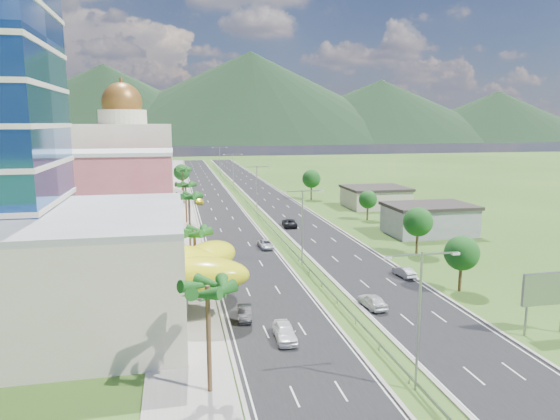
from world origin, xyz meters
TOP-DOWN VIEW (x-y plane):
  - ground at (0.00, 0.00)m, footprint 500.00×500.00m
  - road_left at (-7.50, 90.00)m, footprint 11.00×260.00m
  - road_right at (7.50, 90.00)m, footprint 11.00×260.00m
  - sidewalk_left at (-17.00, 90.00)m, footprint 7.00×260.00m
  - median_guardrail at (0.00, 71.99)m, footprint 0.10×216.06m
  - streetlight_median_a at (0.00, -25.00)m, footprint 6.04×0.25m
  - streetlight_median_b at (0.00, 10.00)m, footprint 6.04×0.25m
  - streetlight_median_c at (0.00, 50.00)m, footprint 6.04×0.25m
  - streetlight_median_d at (0.00, 95.00)m, footprint 6.04×0.25m
  - streetlight_median_e at (0.00, 140.00)m, footprint 6.04×0.25m
  - mall_podium at (-32.00, -6.00)m, footprint 30.00×24.00m
  - lime_canopy at (-20.00, -4.00)m, footprint 18.00×15.00m
  - pink_shophouse at (-28.00, 32.00)m, footprint 20.00×15.00m
  - domed_building at (-28.00, 55.00)m, footprint 20.00×20.00m
  - midrise_grey at (-27.00, 80.00)m, footprint 16.00×15.00m
  - midrise_beige at (-27.00, 102.00)m, footprint 16.00×15.00m
  - midrise_white at (-27.00, 125.00)m, footprint 16.00×15.00m
  - billboard at (17.00, -18.00)m, footprint 5.20×0.35m
  - shed_near at (28.00, 25.00)m, footprint 15.00×10.00m
  - shed_far at (30.00, 55.00)m, footprint 14.00×12.00m
  - palm_tree_a at (-15.50, -22.00)m, footprint 3.60×3.60m
  - palm_tree_b at (-15.50, 2.00)m, footprint 3.60×3.60m
  - palm_tree_c at (-15.50, 22.00)m, footprint 3.60×3.60m
  - palm_tree_d at (-15.50, 45.00)m, footprint 3.60×3.60m
  - palm_tree_e at (-15.50, 70.00)m, footprint 3.60×3.60m
  - leafy_tree_lfar at (-15.50, 95.00)m, footprint 4.90×4.90m
  - leafy_tree_ra at (16.00, -5.00)m, footprint 4.20×4.20m
  - leafy_tree_rb at (19.00, 12.00)m, footprint 4.55×4.55m
  - leafy_tree_rc at (22.00, 40.00)m, footprint 3.85×3.85m
  - leafy_tree_rd at (18.00, 70.00)m, footprint 4.90×4.90m
  - mountain_ridge at (60.00, 450.00)m, footprint 860.00×140.00m
  - car_white_near_left at (-7.91, -14.19)m, footprint 2.11×4.81m
  - car_dark_left at (-10.93, -8.33)m, footprint 1.85×4.21m
  - car_silver_mid_left at (-3.38, 20.66)m, footprint 2.30×4.71m
  - car_yellow_far_left at (-11.76, 69.25)m, footprint 2.32×4.98m
  - car_white_near_right at (3.44, -8.00)m, footprint 2.29×4.67m
  - car_silver_right at (11.90, 1.74)m, footprint 1.87×4.17m
  - car_dark_far_right at (4.30, 36.69)m, footprint 3.18×5.86m
  - motorcycle at (-12.30, 6.90)m, footprint 0.63×1.93m

SIDE VIEW (x-z plane):
  - ground at x=0.00m, z-range 0.00..0.00m
  - mountain_ridge at x=60.00m, z-range -45.00..45.00m
  - road_left at x=-7.50m, z-range 0.00..0.04m
  - road_right at x=7.50m, z-range 0.00..0.04m
  - sidewalk_left at x=-17.00m, z-range 0.00..0.12m
  - median_guardrail at x=0.00m, z-range 0.24..1.00m
  - motorcycle at x=-12.30m, z-range 0.04..1.26m
  - car_silver_mid_left at x=-3.38m, z-range 0.04..1.33m
  - car_silver_right at x=11.90m, z-range 0.04..1.37m
  - car_dark_left at x=-10.93m, z-range 0.04..1.39m
  - car_yellow_far_left at x=-11.76m, z-range 0.04..1.45m
  - car_white_near_right at x=3.44m, z-range 0.04..1.57m
  - car_dark_far_right at x=4.30m, z-range 0.04..1.60m
  - car_white_near_left at x=-7.91m, z-range 0.04..1.65m
  - shed_far at x=30.00m, z-range 0.00..4.40m
  - shed_near at x=28.00m, z-range 0.00..5.00m
  - leafy_tree_rc at x=22.00m, z-range 1.21..7.54m
  - billboard at x=17.00m, z-range 1.32..7.52m
  - leafy_tree_ra at x=16.00m, z-range 1.33..8.23m
  - lime_canopy at x=-20.00m, z-range 1.29..8.69m
  - leafy_tree_rb at x=19.00m, z-range 1.44..8.92m
  - mall_podium at x=-32.00m, z-range 0.00..11.00m
  - leafy_tree_lfar at x=-15.50m, z-range 1.55..9.60m
  - leafy_tree_rd at x=18.00m, z-range 1.55..9.60m
  - midrise_beige at x=-27.00m, z-range 0.00..13.00m
  - streetlight_median_a at x=0.00m, z-range 1.25..12.25m
  - streetlight_median_b at x=0.00m, z-range 1.25..12.25m
  - streetlight_median_c at x=0.00m, z-range 1.25..12.25m
  - streetlight_median_d at x=0.00m, z-range 1.25..12.25m
  - streetlight_median_e at x=0.00m, z-range 1.25..12.25m
  - palm_tree_b at x=-15.50m, z-range 3.01..11.11m
  - pink_shophouse at x=-28.00m, z-range 0.00..15.00m
  - palm_tree_d at x=-15.50m, z-range 3.24..11.84m
  - midrise_grey at x=-27.00m, z-range 0.00..16.00m
  - palm_tree_a at x=-15.50m, z-range 3.47..12.57m
  - palm_tree_e at x=-15.50m, z-range 3.61..13.01m
  - palm_tree_c at x=-15.50m, z-range 3.70..13.30m
  - midrise_white at x=-27.00m, z-range 0.00..18.00m
  - domed_building at x=-28.00m, z-range -3.00..25.70m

